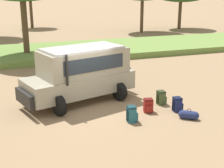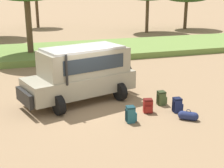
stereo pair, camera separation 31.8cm
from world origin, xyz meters
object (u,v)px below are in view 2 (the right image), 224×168
object	(u,v)px
safari_vehicle	(82,73)
backpack_outermost	(131,114)
backpack_near_rear_wheel	(161,98)
backpack_beside_front_wheel	(148,106)
backpack_cluster_center	(177,105)
duffel_bag_low_black_case	(188,116)

from	to	relation	value
safari_vehicle	backpack_outermost	xyz separation A→B (m)	(1.18, -2.99, -0.99)
safari_vehicle	backpack_near_rear_wheel	bearing A→B (deg)	-28.03
backpack_beside_front_wheel	backpack_outermost	bearing A→B (deg)	-146.66
backpack_beside_front_wheel	backpack_near_rear_wheel	xyz separation A→B (m)	(0.94, 0.64, 0.02)
backpack_cluster_center	backpack_near_rear_wheel	world-z (taller)	backpack_near_rear_wheel
duffel_bag_low_black_case	backpack_near_rear_wheel	bearing A→B (deg)	97.22
safari_vehicle	backpack_near_rear_wheel	xyz separation A→B (m)	(3.14, -1.67, -1.00)
safari_vehicle	backpack_outermost	distance (m)	3.36
backpack_cluster_center	duffel_bag_low_black_case	world-z (taller)	backpack_cluster_center
safari_vehicle	duffel_bag_low_black_case	world-z (taller)	safari_vehicle
safari_vehicle	duffel_bag_low_black_case	size ratio (longest dim) A/B	7.88
backpack_outermost	backpack_beside_front_wheel	bearing A→B (deg)	33.34
backpack_cluster_center	backpack_near_rear_wheel	distance (m)	0.99
backpack_cluster_center	backpack_near_rear_wheel	size ratio (longest dim) A/B	0.99
safari_vehicle	backpack_cluster_center	bearing A→B (deg)	-38.05
backpack_near_rear_wheel	duffel_bag_low_black_case	world-z (taller)	backpack_near_rear_wheel
backpack_near_rear_wheel	duffel_bag_low_black_case	xyz separation A→B (m)	(0.23, -1.82, -0.13)
backpack_cluster_center	duffel_bag_low_black_case	distance (m)	0.86
backpack_cluster_center	duffel_bag_low_black_case	size ratio (longest dim) A/B	0.88
safari_vehicle	duffel_bag_low_black_case	bearing A→B (deg)	-45.97
safari_vehicle	backpack_beside_front_wheel	size ratio (longest dim) A/B	9.51
backpack_beside_front_wheel	backpack_cluster_center	world-z (taller)	backpack_cluster_center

